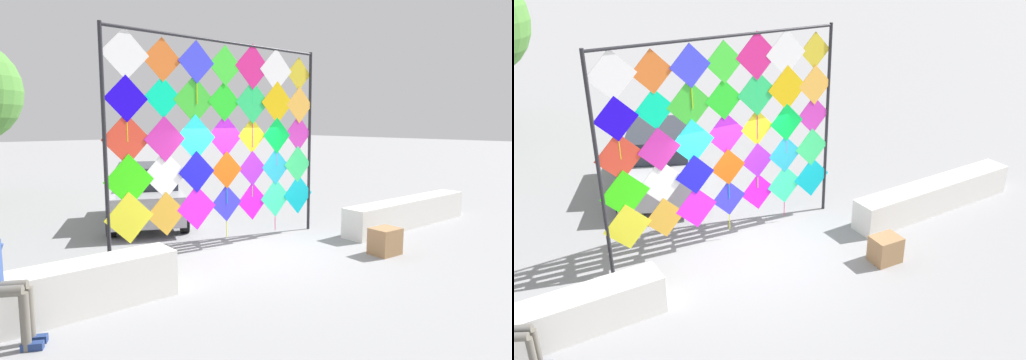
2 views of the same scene
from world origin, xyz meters
TOP-DOWN VIEW (x-y plane):
  - ground at (0.00, 0.00)m, footprint 120.00×120.00m
  - plaza_ledge_left at (-4.48, -0.48)m, footprint 4.44×0.60m
  - plaza_ledge_right at (4.48, -0.48)m, footprint 4.44×0.60m
  - kite_display_rack at (-0.21, 0.84)m, footprint 5.21×0.20m
  - parked_car at (-0.43, 4.10)m, footprint 3.16×4.24m
  - cardboard_box_large at (1.97, -1.54)m, footprint 0.59×0.48m

SIDE VIEW (x-z plane):
  - ground at x=0.00m, z-range 0.00..0.00m
  - cardboard_box_large at x=1.97m, z-range 0.00..0.53m
  - plaza_ledge_left at x=-4.48m, z-range 0.00..0.69m
  - plaza_ledge_right at x=4.48m, z-range 0.00..0.69m
  - parked_car at x=-0.43m, z-range 0.01..1.52m
  - kite_display_rack at x=-0.21m, z-range 0.30..4.55m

